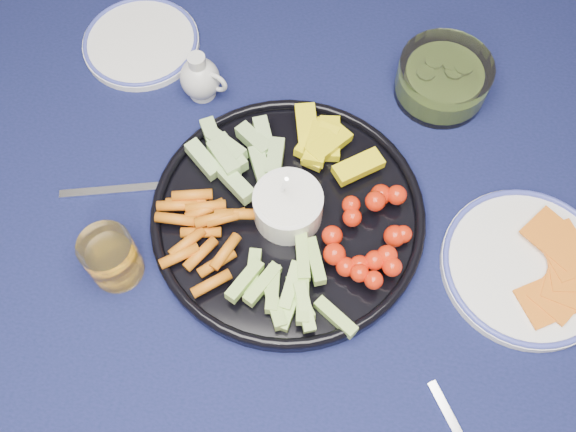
% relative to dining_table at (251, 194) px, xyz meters
% --- Properties ---
extents(dining_table, '(1.67, 1.07, 0.75)m').
position_rel_dining_table_xyz_m(dining_table, '(0.00, 0.00, 0.00)').
color(dining_table, '#4D3119').
rests_on(dining_table, ground).
extents(crudite_platter, '(0.36, 0.36, 0.12)m').
position_rel_dining_table_xyz_m(crudite_platter, '(0.07, -0.07, 0.11)').
color(crudite_platter, black).
rests_on(crudite_platter, dining_table).
extents(creamer_pitcher, '(0.07, 0.06, 0.08)m').
position_rel_dining_table_xyz_m(creamer_pitcher, '(-0.09, 0.11, 0.12)').
color(creamer_pitcher, silver).
rests_on(creamer_pitcher, dining_table).
extents(pickle_bowl, '(0.13, 0.13, 0.06)m').
position_rel_dining_table_xyz_m(pickle_bowl, '(0.25, 0.17, 0.12)').
color(pickle_bowl, white).
rests_on(pickle_bowl, dining_table).
extents(cheese_plate, '(0.22, 0.22, 0.03)m').
position_rel_dining_table_xyz_m(cheese_plate, '(0.38, -0.09, 0.10)').
color(cheese_plate, white).
rests_on(cheese_plate, dining_table).
extents(juice_tumbler, '(0.07, 0.07, 0.08)m').
position_rel_dining_table_xyz_m(juice_tumbler, '(-0.13, -0.18, 0.12)').
color(juice_tumbler, white).
rests_on(juice_tumbler, dining_table).
extents(fork_left, '(0.19, 0.07, 0.00)m').
position_rel_dining_table_xyz_m(fork_left, '(-0.13, -0.06, 0.09)').
color(fork_left, silver).
rests_on(fork_left, dining_table).
extents(side_plate_extra, '(0.18, 0.18, 0.01)m').
position_rel_dining_table_xyz_m(side_plate_extra, '(-0.20, 0.18, 0.10)').
color(side_plate_extra, white).
rests_on(side_plate_extra, dining_table).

